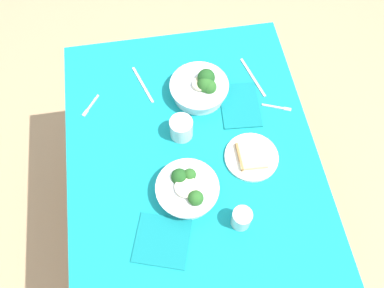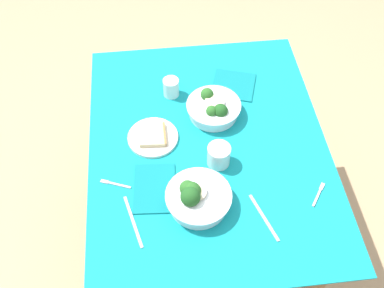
{
  "view_description": "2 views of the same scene",
  "coord_description": "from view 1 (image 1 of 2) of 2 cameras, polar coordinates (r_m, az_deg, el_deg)",
  "views": [
    {
      "loc": [
        0.66,
        -0.11,
        2.1
      ],
      "look_at": [
        -0.03,
        0.0,
        0.79
      ],
      "focal_mm": 38.69,
      "sensor_mm": 36.0,
      "label": 1
    },
    {
      "loc": [
        -1.02,
        0.18,
        2.12
      ],
      "look_at": [
        0.0,
        0.06,
        0.79
      ],
      "focal_mm": 41.99,
      "sensor_mm": 36.0,
      "label": 2
    }
  ],
  "objects": [
    {
      "name": "ground_plane",
      "position": [
        2.21,
        0.01,
        -10.42
      ],
      "size": [
        6.0,
        6.0,
        0.0
      ],
      "primitive_type": "plane",
      "color": "tan"
    },
    {
      "name": "dining_table",
      "position": [
        1.61,
        0.01,
        -3.52
      ],
      "size": [
        1.14,
        0.89,
        0.78
      ],
      "color": "teal",
      "rests_on": "ground_plane"
    },
    {
      "name": "broccoli_bowl_far",
      "position": [
        1.59,
        1.22,
        7.79
      ],
      "size": [
        0.22,
        0.22,
        0.11
      ],
      "color": "white",
      "rests_on": "dining_table"
    },
    {
      "name": "broccoli_bowl_near",
      "position": [
        1.39,
        -0.64,
        -6.23
      ],
      "size": [
        0.21,
        0.21,
        0.09
      ],
      "color": "white",
      "rests_on": "dining_table"
    },
    {
      "name": "bread_side_plate",
      "position": [
        1.48,
        8.18,
        -1.72
      ],
      "size": [
        0.19,
        0.19,
        0.03
      ],
      "color": "silver",
      "rests_on": "dining_table"
    },
    {
      "name": "water_glass_center",
      "position": [
        1.36,
        6.84,
        -10.15
      ],
      "size": [
        0.06,
        0.06,
        0.08
      ],
      "primitive_type": "cylinder",
      "color": "silver",
      "rests_on": "dining_table"
    },
    {
      "name": "water_glass_side",
      "position": [
        1.49,
        -1.48,
        2.19
      ],
      "size": [
        0.08,
        0.08,
        0.08
      ],
      "primitive_type": "cylinder",
      "color": "silver",
      "rests_on": "dining_table"
    },
    {
      "name": "fork_by_far_bowl",
      "position": [
        1.63,
        -13.87,
        5.05
      ],
      "size": [
        0.09,
        0.07,
        0.0
      ],
      "rotation": [
        0.0,
        0.0,
        5.66
      ],
      "color": "#B7B7BC",
      "rests_on": "dining_table"
    },
    {
      "name": "fork_by_near_bowl",
      "position": [
        1.61,
        11.76,
        4.96
      ],
      "size": [
        0.05,
        0.11,
        0.0
      ],
      "rotation": [
        0.0,
        0.0,
        1.2
      ],
      "color": "#B7B7BC",
      "rests_on": "dining_table"
    },
    {
      "name": "table_knife_left",
      "position": [
        1.68,
        8.38,
        9.1
      ],
      "size": [
        0.2,
        0.06,
        0.0
      ],
      "primitive_type": "cube",
      "rotation": [
        0.0,
        0.0,
        3.4
      ],
      "color": "#B7B7BC",
      "rests_on": "dining_table"
    },
    {
      "name": "table_knife_right",
      "position": [
        1.65,
        -6.81,
        8.13
      ],
      "size": [
        0.18,
        0.07,
        0.0
      ],
      "primitive_type": "cube",
      "rotation": [
        0.0,
        0.0,
        0.32
      ],
      "color": "#B7B7BC",
      "rests_on": "dining_table"
    },
    {
      "name": "napkin_folded_upper",
      "position": [
        1.37,
        -4.14,
        -13.12
      ],
      "size": [
        0.21,
        0.21,
        0.01
      ],
      "primitive_type": "cube",
      "rotation": [
        0.0,
        0.0,
        -0.31
      ],
      "color": "#0F777D",
      "rests_on": "dining_table"
    },
    {
      "name": "napkin_folded_lower",
      "position": [
        1.6,
        6.63,
        5.35
      ],
      "size": [
        0.21,
        0.16,
        0.01
      ],
      "primitive_type": "cube",
      "rotation": [
        0.0,
        0.0,
        -0.08
      ],
      "color": "#0F777D",
      "rests_on": "dining_table"
    }
  ]
}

